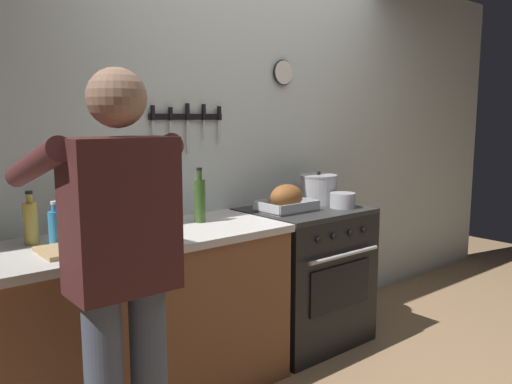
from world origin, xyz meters
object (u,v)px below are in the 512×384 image
Objects in this scene: person_cook at (120,265)px; bottle_wine_red at (85,209)px; bottle_cooking_oil at (31,222)px; saucepan at (343,200)px; bottle_dish_soap at (55,227)px; stock_pot at (318,189)px; stove at (304,275)px; roasting_pan at (287,199)px; bottle_vinegar at (92,218)px; cutting_board at (82,248)px; bottle_olive_oil at (200,199)px.

bottle_wine_red is at bearing -19.13° from person_cook.
bottle_cooking_oil is 0.79× the size of bottle_wine_red.
bottle_dish_soap reaches higher than saucepan.
stock_pot is at bearing 88.50° from saucepan.
bottle_cooking_oil is (-0.09, 0.75, 0.05)m from person_cook.
stove is 1.75m from person_cook.
bottle_cooking_oil is at bearing 0.55° from person_cook.
bottle_wine_red is at bearing 28.37° from bottle_dish_soap.
person_cook reaches higher than stock_pot.
bottle_dish_soap is at bearing -179.03° from stock_pot.
stove is 2.81× the size of bottle_wine_red.
bottle_vinegar is (-1.25, 0.05, 0.03)m from roasting_pan.
cutting_board is 0.30m from bottle_cooking_oil.
bottle_cooking_oil is (-1.66, 0.15, 0.55)m from stove.
bottle_vinegar is (-1.61, 0.19, 0.06)m from saucepan.
stock_pot reaches higher than stove.
bottle_cooking_oil is (-0.89, 0.07, -0.03)m from bottle_olive_oil.
cutting_board is 1.12× the size of bottle_wine_red.
stock_pot is 1.02× the size of bottle_cooking_oil.
person_cook is at bearing -158.64° from stock_pot.
saucepan is 0.66× the size of bottle_cooking_oil.
bottle_wine_red reaches higher than saucepan.
stove is at bearing 3.93° from cutting_board.
roasting_pan is at bearing 175.21° from stove.
bottle_olive_oil reaches higher than saucepan.
bottle_wine_red is (-1.24, 0.15, 0.06)m from roasting_pan.
person_cook is 6.59× the size of bottle_cooking_oil.
saucepan is (1.78, 0.47, -0.00)m from person_cook.
stove is 0.55m from roasting_pan.
bottle_wine_red is (-1.61, 0.29, 0.09)m from saucepan.
bottle_vinegar reaches higher than stock_pot.
roasting_pan is at bearing -6.68° from bottle_wine_red.
bottle_wine_red is at bearing 65.09° from cutting_board.
stock_pot is 1.02× the size of bottle_vinegar.
person_cook reaches higher than saucepan.
person_cook is 0.69m from bottle_vinegar.
bottle_vinegar is 1.00× the size of bottle_cooking_oil.
person_cook is 1.05m from bottle_olive_oil.
bottle_olive_oil is (0.63, 0.01, 0.02)m from bottle_vinegar.
bottle_dish_soap is at bearing -5.62° from person_cook.
bottle_cooking_oil is (-0.08, 0.08, 0.02)m from bottle_dish_soap.
roasting_pan is 2.11× the size of saucepan.
stock_pot is at bearing -2.40° from bottle_wine_red.
bottle_dish_soap is 0.81m from bottle_olive_oil.
roasting_pan is 1.37m from cutting_board.
cutting_board is 1.74× the size of bottle_dish_soap.
stock_pot reaches higher than saucepan.
bottle_cooking_oil reaches higher than stove.
stock_pot is (0.22, 0.09, 0.55)m from stove.
stove is 3.56× the size of bottle_vinegar.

